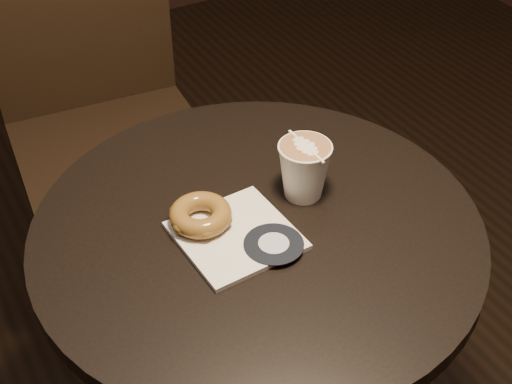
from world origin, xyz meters
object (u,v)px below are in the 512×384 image
doughnut (201,215)px  latte_cup (304,170)px  chair (96,83)px  pastry_bag (236,236)px  cafe_table (257,309)px

doughnut → latte_cup: 0.18m
latte_cup → chair: bearing=98.8°
pastry_bag → doughnut: 0.06m
cafe_table → doughnut: 0.24m
chair → latte_cup: bearing=-75.8°
pastry_bag → latte_cup: size_ratio=1.73×
chair → latte_cup: chair is taller
chair → doughnut: (-0.07, -0.71, 0.16)m
pastry_bag → chair: bearing=84.9°
doughnut → latte_cup: size_ratio=1.01×
pastry_bag → doughnut: bearing=122.5°
cafe_table → latte_cup: (0.10, 0.03, 0.25)m
chair → doughnut: size_ratio=11.52×
cafe_table → doughnut: size_ratio=7.80×
pastry_bag → cafe_table: bearing=12.2°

